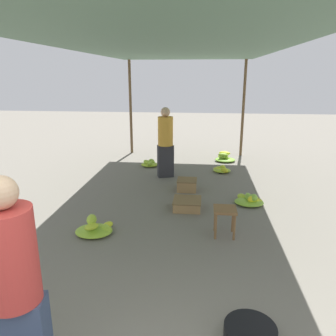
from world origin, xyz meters
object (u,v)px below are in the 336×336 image
(vendor_foreground, at_px, (15,289))
(basin_black, at_px, (250,333))
(banana_pile_right_0, at_px, (222,170))
(shopper_walking_mid, at_px, (165,142))
(banana_pile_left_2, at_px, (149,163))
(banana_pile_right_1, at_px, (250,200))
(banana_pile_left_1, at_px, (95,228))
(crate_near, at_px, (187,185))
(crate_mid, at_px, (187,204))
(stool, at_px, (225,214))
(banana_pile_right_2, at_px, (225,158))
(banana_pile_left_0, at_px, (6,313))

(vendor_foreground, bearing_deg, basin_black, 21.03)
(vendor_foreground, height_order, banana_pile_right_0, vendor_foreground)
(shopper_walking_mid, bearing_deg, banana_pile_left_2, 121.49)
(vendor_foreground, xyz_separation_m, banana_pile_right_1, (2.21, 4.05, -0.83))
(banana_pile_right_0, relative_size, banana_pile_right_1, 0.77)
(vendor_foreground, relative_size, shopper_walking_mid, 1.06)
(basin_black, xyz_separation_m, banana_pile_left_1, (-2.09, 1.89, 0.01))
(crate_near, bearing_deg, banana_pile_right_0, 60.88)
(banana_pile_left_1, xyz_separation_m, crate_mid, (1.36, 1.12, 0.01))
(crate_near, distance_m, crate_mid, 1.00)
(banana_pile_left_2, xyz_separation_m, crate_mid, (1.15, -2.79, 0.02))
(stool, xyz_separation_m, banana_pile_left_2, (-1.76, 3.75, -0.28))
(banana_pile_right_2, bearing_deg, banana_pile_right_0, -97.28)
(stool, distance_m, basin_black, 2.07)
(stool, bearing_deg, crate_mid, 122.33)
(banana_pile_right_2, bearing_deg, vendor_foreground, -104.97)
(banana_pile_left_1, bearing_deg, vendor_foreground, -83.20)
(basin_black, bearing_deg, banana_pile_right_2, 88.69)
(banana_pile_left_1, xyz_separation_m, banana_pile_right_1, (2.52, 1.48, -0.01))
(basin_black, height_order, crate_mid, crate_mid)
(vendor_foreground, relative_size, banana_pile_left_1, 2.91)
(banana_pile_left_0, bearing_deg, banana_pile_left_1, 81.19)
(banana_pile_left_2, height_order, banana_pile_right_1, banana_pile_right_1)
(vendor_foreground, bearing_deg, shopper_walking_mid, 85.58)
(vendor_foreground, xyz_separation_m, banana_pile_left_2, (-0.10, 6.49, -0.83))
(banana_pile_left_0, xyz_separation_m, banana_pile_right_2, (2.53, 6.54, 0.02))
(basin_black, distance_m, crate_near, 4.09)
(banana_pile_left_1, height_order, shopper_walking_mid, shopper_walking_mid)
(banana_pile_right_0, xyz_separation_m, banana_pile_right_2, (0.14, 1.09, 0.03))
(banana_pile_right_1, bearing_deg, basin_black, -97.33)
(banana_pile_left_0, bearing_deg, stool, 42.29)
(banana_pile_left_1, bearing_deg, banana_pile_right_2, 64.25)
(banana_pile_left_0, xyz_separation_m, banana_pile_left_2, (0.50, 5.81, -0.01))
(banana_pile_right_0, distance_m, banana_pile_right_1, 2.12)
(banana_pile_left_1, relative_size, crate_near, 1.45)
(vendor_foreground, height_order, crate_near, vendor_foreground)
(banana_pile_left_1, bearing_deg, banana_pile_left_2, 87.02)
(basin_black, bearing_deg, banana_pile_right_0, 89.88)
(banana_pile_left_1, relative_size, banana_pile_right_2, 1.07)
(crate_mid, bearing_deg, banana_pile_right_2, 75.93)
(banana_pile_left_2, bearing_deg, shopper_walking_mid, -58.51)
(stool, relative_size, banana_pile_right_2, 0.78)
(crate_mid, bearing_deg, banana_pile_right_1, 16.90)
(banana_pile_right_0, bearing_deg, shopper_walking_mid, -158.94)
(shopper_walking_mid, bearing_deg, banana_pile_left_1, -103.73)
(basin_black, height_order, banana_pile_left_2, banana_pile_left_2)
(vendor_foreground, height_order, shopper_walking_mid, vendor_foreground)
(banana_pile_left_0, height_order, banana_pile_right_0, banana_pile_left_0)
(basin_black, bearing_deg, stool, 93.38)
(basin_black, bearing_deg, vendor_foreground, -158.97)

